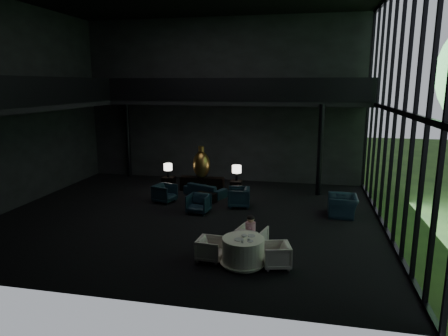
% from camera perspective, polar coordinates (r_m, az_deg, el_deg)
% --- Properties ---
extents(floor, '(14.00, 12.00, 0.02)m').
position_cam_1_polar(floor, '(15.07, -5.11, -6.85)').
color(floor, black).
rests_on(floor, ground).
extents(wall_back, '(14.00, 0.04, 8.00)m').
position_cam_1_polar(wall_back, '(20.10, -0.29, 9.53)').
color(wall_back, black).
rests_on(wall_back, ground).
extents(wall_front, '(14.00, 0.04, 8.00)m').
position_cam_1_polar(wall_front, '(8.77, -17.09, 5.90)').
color(wall_front, black).
rests_on(wall_front, ground).
extents(wall_left, '(0.04, 12.00, 8.00)m').
position_cam_1_polar(wall_left, '(17.68, -27.86, 7.84)').
color(wall_left, black).
rests_on(wall_left, ground).
extents(curtain_wall, '(0.20, 12.00, 8.00)m').
position_cam_1_polar(curtain_wall, '(13.93, 23.33, 7.51)').
color(curtain_wall, black).
rests_on(curtain_wall, ground).
extents(mezzanine_left, '(2.00, 12.00, 0.25)m').
position_cam_1_polar(mezzanine_left, '(17.06, -25.24, 7.98)').
color(mezzanine_left, black).
rests_on(mezzanine_left, wall_left).
extents(mezzanine_back, '(12.00, 2.00, 0.25)m').
position_cam_1_polar(mezzanine_back, '(18.93, 2.06, 9.38)').
color(mezzanine_back, black).
rests_on(mezzanine_back, wall_back).
extents(railing_left, '(0.06, 12.00, 1.00)m').
position_cam_1_polar(railing_left, '(16.46, -22.60, 10.20)').
color(railing_left, black).
rests_on(railing_left, mezzanine_left).
extents(railing_back, '(12.00, 0.06, 1.00)m').
position_cam_1_polar(railing_back, '(17.93, 1.52, 11.16)').
color(railing_back, black).
rests_on(railing_back, mezzanine_back).
extents(column_nw, '(0.24, 0.24, 4.00)m').
position_cam_1_polar(column_nw, '(21.61, -13.57, 4.04)').
color(column_nw, black).
rests_on(column_nw, floor).
extents(column_ne, '(0.24, 0.24, 4.00)m').
position_cam_1_polar(column_ne, '(17.87, 13.56, 2.45)').
color(column_ne, black).
rests_on(column_ne, floor).
extents(console, '(2.02, 0.46, 0.64)m').
position_cam_1_polar(console, '(18.42, -3.15, -2.29)').
color(console, black).
rests_on(console, floor).
extents(bronze_urn, '(0.78, 0.78, 1.44)m').
position_cam_1_polar(bronze_urn, '(18.14, -3.24, 0.53)').
color(bronze_urn, '#B0712C').
rests_on(bronze_urn, console).
extents(side_table_left, '(0.54, 0.54, 0.59)m').
position_cam_1_polar(side_table_left, '(18.86, -7.89, -2.14)').
color(side_table_left, black).
rests_on(side_table_left, floor).
extents(table_lamp_left, '(0.38, 0.38, 0.64)m').
position_cam_1_polar(table_lamp_left, '(18.64, -8.00, 0.07)').
color(table_lamp_left, black).
rests_on(table_lamp_left, side_table_left).
extents(side_table_right, '(0.51, 0.51, 0.56)m').
position_cam_1_polar(side_table_right, '(18.09, 1.76, -2.68)').
color(side_table_right, black).
rests_on(side_table_right, floor).
extents(table_lamp_right, '(0.41, 0.41, 0.69)m').
position_cam_1_polar(table_lamp_right, '(17.99, 1.82, -0.25)').
color(table_lamp_right, black).
rests_on(table_lamp_right, side_table_right).
extents(sofa, '(1.79, 1.12, 0.67)m').
position_cam_1_polar(sofa, '(17.61, -2.71, -2.90)').
color(sofa, black).
rests_on(sofa, floor).
extents(lounge_armchair_west, '(0.99, 1.03, 0.87)m').
position_cam_1_polar(lounge_armchair_west, '(16.81, -8.47, -3.39)').
color(lounge_armchair_west, '#122A41').
rests_on(lounge_armchair_west, floor).
extents(lounge_armchair_east, '(1.00, 1.05, 0.97)m').
position_cam_1_polar(lounge_armchair_east, '(15.99, 2.13, -3.89)').
color(lounge_armchair_east, black).
rests_on(lounge_armchair_east, floor).
extents(lounge_armchair_south, '(0.90, 0.85, 0.84)m').
position_cam_1_polar(lounge_armchair_south, '(15.27, -3.65, -4.92)').
color(lounge_armchair_south, black).
rests_on(lounge_armchair_south, floor).
extents(window_armchair, '(0.87, 1.32, 1.14)m').
position_cam_1_polar(window_armchair, '(15.55, 16.61, -4.53)').
color(window_armchair, black).
rests_on(window_armchair, floor).
extents(coffee_table, '(1.09, 1.09, 0.38)m').
position_cam_1_polar(coffee_table, '(16.57, -3.06, -4.39)').
color(coffee_table, black).
rests_on(coffee_table, floor).
extents(dining_table, '(1.30, 1.30, 0.75)m').
position_cam_1_polar(dining_table, '(11.13, 2.75, -12.02)').
color(dining_table, white).
rests_on(dining_table, floor).
extents(dining_chair_north, '(0.97, 0.94, 0.83)m').
position_cam_1_polar(dining_chair_north, '(11.95, 4.00, -9.83)').
color(dining_chair_north, beige).
rests_on(dining_chair_north, floor).
extents(dining_chair_east, '(0.77, 0.80, 0.68)m').
position_cam_1_polar(dining_chair_east, '(11.04, 7.48, -12.22)').
color(dining_chair_east, beige).
rests_on(dining_chair_east, floor).
extents(dining_chair_west, '(0.62, 0.66, 0.63)m').
position_cam_1_polar(dining_chair_west, '(11.38, -1.97, -11.50)').
color(dining_chair_west, beige).
rests_on(dining_chair_west, floor).
extents(child, '(0.30, 0.30, 0.64)m').
position_cam_1_polar(child, '(11.83, 3.81, -8.25)').
color(child, '#D09AB4').
rests_on(child, dining_chair_north).
extents(plate_a, '(0.30, 0.30, 0.02)m').
position_cam_1_polar(plate_a, '(10.86, 2.15, -10.16)').
color(plate_a, white).
rests_on(plate_a, dining_table).
extents(plate_b, '(0.28, 0.28, 0.01)m').
position_cam_1_polar(plate_b, '(11.13, 3.93, -9.62)').
color(plate_b, white).
rests_on(plate_b, dining_table).
extents(saucer, '(0.22, 0.22, 0.01)m').
position_cam_1_polar(saucer, '(10.78, 3.76, -10.37)').
color(saucer, white).
rests_on(saucer, dining_table).
extents(coffee_cup, '(0.09, 0.09, 0.06)m').
position_cam_1_polar(coffee_cup, '(10.80, 3.58, -10.11)').
color(coffee_cup, white).
rests_on(coffee_cup, saucer).
extents(cereal_bowl, '(0.16, 0.16, 0.08)m').
position_cam_1_polar(cereal_bowl, '(11.04, 2.89, -9.62)').
color(cereal_bowl, white).
rests_on(cereal_bowl, dining_table).
extents(cream_pot, '(0.08, 0.08, 0.07)m').
position_cam_1_polar(cream_pot, '(10.66, 2.64, -10.46)').
color(cream_pot, '#99999E').
rests_on(cream_pot, dining_table).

